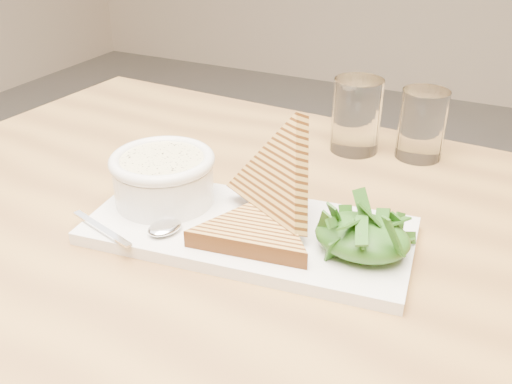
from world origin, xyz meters
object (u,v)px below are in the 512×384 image
at_px(soup_bowl, 164,183).
at_px(platter, 249,231).
at_px(glass_far, 422,125).
at_px(glass_near, 356,116).
at_px(table_top, 267,244).

bearing_deg(soup_bowl, platter, -3.55).
distance_m(soup_bowl, glass_far, 0.40).
height_order(glass_near, glass_far, glass_near).
distance_m(soup_bowl, glass_near, 0.33).
bearing_deg(soup_bowl, glass_near, 61.32).
xyz_separation_m(soup_bowl, glass_near, (0.16, 0.29, 0.02)).
distance_m(glass_near, glass_far, 0.10).
relative_size(platter, glass_far, 3.61).
xyz_separation_m(table_top, soup_bowl, (-0.14, -0.02, 0.06)).
height_order(platter, glass_far, glass_far).
relative_size(soup_bowl, glass_far, 1.18).
bearing_deg(platter, glass_near, 83.14).
bearing_deg(glass_far, glass_near, -169.21).
height_order(table_top, glass_far, glass_far).
relative_size(table_top, glass_far, 11.01).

